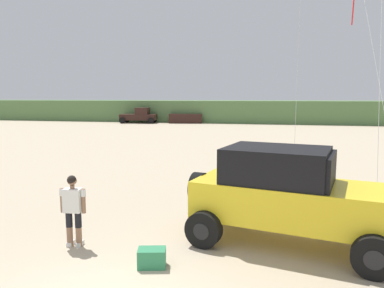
% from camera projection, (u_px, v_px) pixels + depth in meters
% --- Properties ---
extents(dune_ridge, '(90.00, 7.92, 2.85)m').
position_uv_depth(dune_ridge, '(267.00, 111.00, 49.59)').
color(dune_ridge, '#567A47').
rests_on(dune_ridge, ground_plane).
extents(jeep, '(5.01, 3.25, 2.26)m').
position_uv_depth(jeep, '(288.00, 194.00, 8.59)').
color(jeep, yellow).
rests_on(jeep, ground_plane).
extents(person_watching, '(0.62, 0.33, 1.67)m').
position_uv_depth(person_watching, '(73.00, 207.00, 8.45)').
color(person_watching, '#8C664C').
rests_on(person_watching, ground_plane).
extents(cooler_box, '(0.63, 0.48, 0.38)m').
position_uv_depth(cooler_box, '(152.00, 258.00, 7.50)').
color(cooler_box, '#2D7F51').
rests_on(cooler_box, ground_plane).
extents(distant_pickup, '(4.79, 2.85, 1.98)m').
position_uv_depth(distant_pickup, '(139.00, 116.00, 47.89)').
color(distant_pickup, black).
rests_on(distant_pickup, ground_plane).
extents(distant_sedan, '(4.41, 2.32, 1.20)m').
position_uv_depth(distant_sedan, '(186.00, 118.00, 47.81)').
color(distant_sedan, black).
rests_on(distant_sedan, ground_plane).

